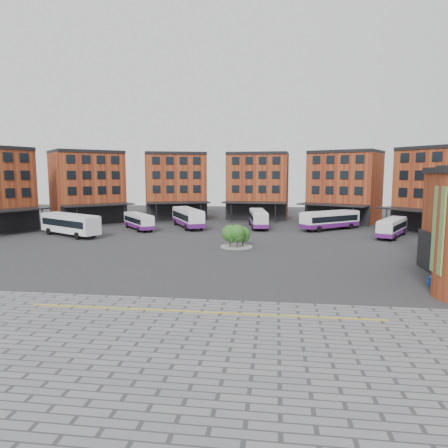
# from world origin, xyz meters

# --- Properties ---
(ground) EXTENTS (160.00, 160.00, 0.00)m
(ground) POSITION_xyz_m (0.00, 0.00, 0.00)
(ground) COLOR #28282B
(ground) RESTS_ON ground
(paving_zone) EXTENTS (50.00, 22.00, 0.02)m
(paving_zone) POSITION_xyz_m (2.00, -22.00, 0.01)
(paving_zone) COLOR slate
(paving_zone) RESTS_ON ground
(yellow_line) EXTENTS (26.00, 0.15, 0.02)m
(yellow_line) POSITION_xyz_m (2.00, -14.00, 0.03)
(yellow_line) COLOR gold
(yellow_line) RESTS_ON paving_zone
(main_building) EXTENTS (94.14, 42.48, 14.60)m
(main_building) POSITION_xyz_m (-4.77, 38.25, 7.23)
(main_building) COLOR #954320
(main_building) RESTS_ON ground
(tree_island) EXTENTS (4.40, 4.40, 3.24)m
(tree_island) POSITION_xyz_m (2.04, 11.60, 1.76)
(tree_island) COLOR gray
(tree_island) RESTS_ON ground
(bus_a) EXTENTS (12.29, 8.66, 3.54)m
(bus_a) POSITION_xyz_m (-25.46, 18.33, 2.10)
(bus_a) COLOR silver
(bus_a) RESTS_ON ground
(bus_b) EXTENTS (8.07, 9.49, 2.86)m
(bus_b) POSITION_xyz_m (-17.07, 26.90, 1.55)
(bus_b) COLOR white
(bus_b) RESTS_ON ground
(bus_c) EXTENTS (8.38, 12.49, 3.55)m
(bus_c) POSITION_xyz_m (-8.93, 30.69, 1.92)
(bus_c) COLOR white
(bus_c) RESTS_ON ground
(bus_d) EXTENTS (4.09, 11.71, 3.23)m
(bus_d) POSITION_xyz_m (4.06, 32.25, 1.75)
(bus_d) COLOR silver
(bus_d) RESTS_ON ground
(bus_e) EXTENTS (11.16, 9.39, 3.36)m
(bus_e) POSITION_xyz_m (16.87, 30.88, 1.82)
(bus_e) COLOR white
(bus_e) RESTS_ON ground
(bus_f) EXTENTS (6.99, 10.35, 2.94)m
(bus_f) POSITION_xyz_m (25.49, 23.75, 1.59)
(bus_f) COLOR silver
(bus_f) RESTS_ON ground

